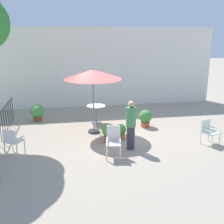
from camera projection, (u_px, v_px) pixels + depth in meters
The scene contains 12 objects.
ground_plane at pixel (113, 137), 10.03m from camera, with size 60.00×60.00×0.00m, color tan.
villa_facade at pixel (97, 68), 13.87m from camera, with size 12.20×0.30×3.94m, color white.
patio_umbrella_0 at pixel (93, 75), 9.85m from camera, with size 2.09×2.09×2.46m.
cafe_table_0 at pixel (96, 111), 11.42m from camera, with size 0.79×0.79×0.76m.
patio_chair_0 at pixel (209, 130), 9.26m from camera, with size 0.65×0.64×0.85m.
patio_chair_1 at pixel (114, 140), 8.25m from camera, with size 0.52×0.55×0.97m.
patio_chair_2 at pixel (12, 140), 8.31m from camera, with size 0.62×0.60×0.88m.
potted_plant_0 at pixel (145, 118), 10.99m from camera, with size 0.52×0.52×0.70m.
potted_plant_1 at pixel (37, 112), 11.77m from camera, with size 0.57×0.57×0.71m.
potted_plant_3 at pixel (108, 132), 9.44m from camera, with size 0.46×0.47×0.66m.
potted_plant_4 at pixel (121, 131), 9.70m from camera, with size 0.40×0.39×0.56m.
standing_person at pixel (131, 125), 8.76m from camera, with size 0.43×0.43×1.62m.
Camera 1 is at (-1.63, -9.25, 3.65)m, focal length 43.84 mm.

